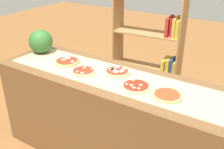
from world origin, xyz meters
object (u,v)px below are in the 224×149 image
pizza_mozzarella_0 (67,61)px  bookshelf (155,55)px  pizza_plain_4 (167,95)px  pizza_mozzarella_2 (117,71)px  watermelon (41,41)px  pizza_mushroom_1 (83,71)px  pizza_mushroom_3 (136,86)px

pizza_mozzarella_0 → bookshelf: size_ratio=0.16×
pizza_plain_4 → bookshelf: bearing=116.8°
pizza_mozzarella_0 → pizza_plain_4: 1.05m
pizza_mozzarella_2 → watermelon: (-0.92, 0.01, 0.11)m
pizza_mushroom_1 → bookshelf: size_ratio=0.16×
pizza_mozzarella_0 → pizza_mushroom_3: pizza_mozzarella_0 is taller
pizza_plain_4 → bookshelf: (-0.63, 1.25, -0.23)m
watermelon → pizza_mozzarella_0: bearing=-9.4°
pizza_mozzarella_2 → pizza_plain_4: (0.52, -0.15, -0.00)m
pizza_mushroom_3 → pizza_mushroom_1: bearing=180.0°
pizza_mushroom_1 → pizza_plain_4: 0.78m
pizza_mushroom_3 → bookshelf: bookshelf is taller
pizza_mozzarella_0 → watermelon: size_ratio=0.95×
pizza_mushroom_1 → pizza_mozzarella_2: bearing=29.2°
pizza_mozzarella_2 → watermelon: bearing=179.6°
pizza_mushroom_1 → watermelon: (-0.66, 0.15, 0.11)m
pizza_mozzarella_2 → bookshelf: 1.13m
pizza_mozzarella_0 → bookshelf: (0.41, 1.16, -0.24)m
watermelon → pizza_mushroom_1: bearing=-12.9°
pizza_mushroom_1 → pizza_mushroom_3: size_ratio=0.92×
pizza_mozzarella_2 → pizza_mushroom_3: bearing=-29.1°
pizza_mushroom_1 → pizza_plain_4: bearing=-0.1°
pizza_mushroom_3 → bookshelf: 1.32m
watermelon → bookshelf: (0.81, 1.10, -0.35)m
pizza_mozzarella_0 → bookshelf: 1.26m
pizza_mozzarella_2 → watermelon: watermelon is taller
pizza_mushroom_1 → bookshelf: bookshelf is taller
pizza_mozzarella_0 → watermelon: watermelon is taller
pizza_mushroom_1 → pizza_mozzarella_2: pizza_mozzarella_2 is taller
watermelon → pizza_mozzarella_2: bearing=-0.4°
watermelon → pizza_plain_4: bearing=-6.0°
pizza_mushroom_3 → pizza_mozzarella_0: bearing=173.8°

